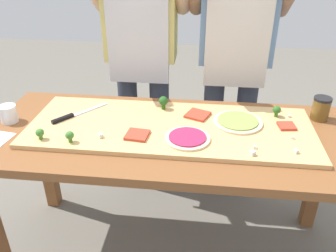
{
  "coord_description": "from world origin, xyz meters",
  "views": [
    {
      "loc": [
        0.14,
        -1.35,
        1.56
      ],
      "look_at": [
        -0.02,
        0.01,
        0.78
      ],
      "focal_mm": 37.33,
      "sensor_mm": 36.0,
      "label": 1
    }
  ],
  "objects_px": {
    "pizza_whole_beet_magenta": "(187,138)",
    "cheese_crumble_c": "(293,138)",
    "pizza_slice_center": "(198,115)",
    "flour_cup": "(9,115)",
    "sauce_jar": "(321,108)",
    "cheese_crumble_e": "(289,116)",
    "prep_table": "(171,152)",
    "cheese_crumble_d": "(296,151)",
    "broccoli_floret_back_right": "(277,110)",
    "broccoli_floret_front_right": "(40,133)",
    "cheese_crumble_a": "(255,147)",
    "pizza_whole_pesto_green": "(238,122)",
    "broccoli_floret_front_mid": "(163,101)",
    "cook_left": "(141,42)",
    "broccoli_floret_center_left": "(70,136)",
    "cheese_crumble_f": "(101,136)",
    "pizza_slice_near_right": "(137,135)",
    "cheese_crumble_b": "(253,153)",
    "chefs_knife": "(73,115)",
    "pizza_slice_near_left": "(287,126)",
    "cook_right": "(236,45)"
  },
  "relations": [
    {
      "from": "broccoli_floret_front_mid",
      "to": "cheese_crumble_b",
      "type": "distance_m",
      "value": 0.54
    },
    {
      "from": "broccoli_floret_center_left",
      "to": "cook_left",
      "type": "distance_m",
      "value": 0.8
    },
    {
      "from": "pizza_whole_pesto_green",
      "to": "broccoli_floret_front_mid",
      "type": "xyz_separation_m",
      "value": [
        -0.36,
        0.11,
        0.03
      ]
    },
    {
      "from": "pizza_slice_near_left",
      "to": "flour_cup",
      "type": "distance_m",
      "value": 1.29
    },
    {
      "from": "pizza_slice_near_left",
      "to": "cheese_crumble_f",
      "type": "relative_size",
      "value": 3.99
    },
    {
      "from": "broccoli_floret_center_left",
      "to": "cheese_crumble_d",
      "type": "xyz_separation_m",
      "value": [
        0.92,
        0.02,
        -0.02
      ]
    },
    {
      "from": "sauce_jar",
      "to": "cheese_crumble_e",
      "type": "bearing_deg",
      "value": -165.56
    },
    {
      "from": "cheese_crumble_d",
      "to": "flour_cup",
      "type": "relative_size",
      "value": 0.19
    },
    {
      "from": "prep_table",
      "to": "pizza_whole_pesto_green",
      "type": "xyz_separation_m",
      "value": [
        0.3,
        0.09,
        0.13
      ]
    },
    {
      "from": "flour_cup",
      "to": "cheese_crumble_a",
      "type": "bearing_deg",
      "value": -7.11
    },
    {
      "from": "cook_right",
      "to": "cook_left",
      "type": "bearing_deg",
      "value": 180.0
    },
    {
      "from": "prep_table",
      "to": "pizza_whole_pesto_green",
      "type": "bearing_deg",
      "value": 15.88
    },
    {
      "from": "pizza_whole_pesto_green",
      "to": "chefs_knife",
      "type": "bearing_deg",
      "value": -178.22
    },
    {
      "from": "cheese_crumble_a",
      "to": "sauce_jar",
      "type": "relative_size",
      "value": 0.11
    },
    {
      "from": "prep_table",
      "to": "cheese_crumble_d",
      "type": "xyz_separation_m",
      "value": [
        0.52,
        -0.14,
        0.13
      ]
    },
    {
      "from": "pizza_slice_near_right",
      "to": "cheese_crumble_e",
      "type": "xyz_separation_m",
      "value": [
        0.69,
        0.25,
        0.0
      ]
    },
    {
      "from": "cheese_crumble_e",
      "to": "pizza_slice_near_left",
      "type": "bearing_deg",
      "value": -106.77
    },
    {
      "from": "cheese_crumble_f",
      "to": "flour_cup",
      "type": "relative_size",
      "value": 0.22
    },
    {
      "from": "pizza_slice_center",
      "to": "cheese_crumble_b",
      "type": "bearing_deg",
      "value": -53.33
    },
    {
      "from": "pizza_whole_beet_magenta",
      "to": "cheese_crumble_c",
      "type": "xyz_separation_m",
      "value": [
        0.45,
        0.06,
        -0.0
      ]
    },
    {
      "from": "pizza_slice_center",
      "to": "flour_cup",
      "type": "bearing_deg",
      "value": -172.42
    },
    {
      "from": "cheese_crumble_c",
      "to": "broccoli_floret_back_right",
      "type": "bearing_deg",
      "value": 101.25
    },
    {
      "from": "broccoli_floret_front_right",
      "to": "cheese_crumble_a",
      "type": "height_order",
      "value": "broccoli_floret_front_right"
    },
    {
      "from": "pizza_slice_near_right",
      "to": "cheese_crumble_c",
      "type": "bearing_deg",
      "value": 4.62
    },
    {
      "from": "broccoli_floret_front_right",
      "to": "cheese_crumble_f",
      "type": "relative_size",
      "value": 2.76
    },
    {
      "from": "cheese_crumble_f",
      "to": "cheese_crumble_c",
      "type": "bearing_deg",
      "value": 5.78
    },
    {
      "from": "broccoli_floret_front_right",
      "to": "cheese_crumble_c",
      "type": "relative_size",
      "value": 4.1
    },
    {
      "from": "pizza_slice_center",
      "to": "cheese_crumble_b",
      "type": "height_order",
      "value": "cheese_crumble_b"
    },
    {
      "from": "broccoli_floret_front_mid",
      "to": "cook_left",
      "type": "bearing_deg",
      "value": 113.92
    },
    {
      "from": "cook_left",
      "to": "cheese_crumble_a",
      "type": "bearing_deg",
      "value": -50.46
    },
    {
      "from": "prep_table",
      "to": "cheese_crumble_d",
      "type": "distance_m",
      "value": 0.55
    },
    {
      "from": "broccoli_floret_front_mid",
      "to": "cook_left",
      "type": "xyz_separation_m",
      "value": [
        -0.18,
        0.4,
        0.18
      ]
    },
    {
      "from": "prep_table",
      "to": "pizza_whole_pesto_green",
      "type": "relative_size",
      "value": 7.52
    },
    {
      "from": "pizza_whole_beet_magenta",
      "to": "flour_cup",
      "type": "distance_m",
      "value": 0.86
    },
    {
      "from": "cheese_crumble_a",
      "to": "flour_cup",
      "type": "distance_m",
      "value": 1.14
    },
    {
      "from": "pizza_whole_beet_magenta",
      "to": "cheese_crumble_e",
      "type": "xyz_separation_m",
      "value": [
        0.47,
        0.26,
        -0.0
      ]
    },
    {
      "from": "broccoli_floret_back_right",
      "to": "cook_left",
      "type": "bearing_deg",
      "value": 149.65
    },
    {
      "from": "pizza_whole_pesto_green",
      "to": "pizza_slice_near_right",
      "type": "bearing_deg",
      "value": -158.96
    },
    {
      "from": "chefs_knife",
      "to": "sauce_jar",
      "type": "height_order",
      "value": "sauce_jar"
    },
    {
      "from": "prep_table",
      "to": "cheese_crumble_d",
      "type": "bearing_deg",
      "value": -15.18
    },
    {
      "from": "broccoli_floret_back_right",
      "to": "cheese_crumble_a",
      "type": "distance_m",
      "value": 0.32
    },
    {
      "from": "cheese_crumble_b",
      "to": "pizza_slice_near_right",
      "type": "bearing_deg",
      "value": 169.3
    },
    {
      "from": "cheese_crumble_a",
      "to": "cheese_crumble_f",
      "type": "distance_m",
      "value": 0.65
    },
    {
      "from": "sauce_jar",
      "to": "cook_right",
      "type": "relative_size",
      "value": 0.07
    },
    {
      "from": "cheese_crumble_e",
      "to": "cheese_crumble_a",
      "type": "bearing_deg",
      "value": -122.72
    },
    {
      "from": "cheese_crumble_b",
      "to": "cook_left",
      "type": "relative_size",
      "value": 0.01
    },
    {
      "from": "broccoli_floret_back_right",
      "to": "cheese_crumble_c",
      "type": "distance_m",
      "value": 0.21
    },
    {
      "from": "broccoli_floret_front_mid",
      "to": "cook_right",
      "type": "distance_m",
      "value": 0.57
    },
    {
      "from": "cheese_crumble_f",
      "to": "pizza_whole_pesto_green",
      "type": "bearing_deg",
      "value": 18.47
    },
    {
      "from": "broccoli_floret_front_right",
      "to": "cheese_crumble_a",
      "type": "relative_size",
      "value": 4.02
    }
  ]
}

